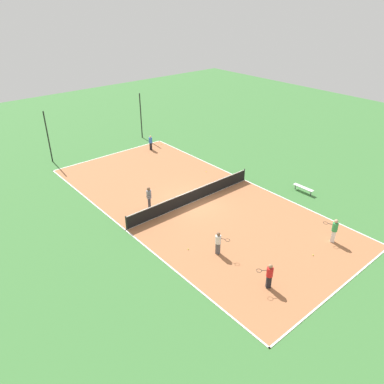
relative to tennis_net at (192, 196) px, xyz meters
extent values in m
plane|color=#3D7538|center=(0.00, 0.00, -0.56)|extent=(80.00, 80.00, 0.00)
cube|color=#AD6B42|center=(0.00, 0.00, -0.55)|extent=(11.90, 24.94, 0.02)
cube|color=white|center=(-5.90, 0.00, -0.54)|extent=(0.10, 24.94, 0.00)
cube|color=white|center=(5.90, 0.00, -0.54)|extent=(0.10, 24.94, 0.00)
cube|color=white|center=(0.00, -12.42, -0.54)|extent=(11.90, 0.10, 0.00)
cube|color=white|center=(0.00, 12.42, -0.54)|extent=(11.90, 0.10, 0.00)
cube|color=white|center=(0.00, 0.00, -0.54)|extent=(11.90, 0.10, 0.00)
cylinder|color=black|center=(-5.80, 0.00, -0.01)|extent=(0.10, 0.10, 1.06)
cylinder|color=black|center=(5.80, 0.00, -0.01)|extent=(0.10, 0.10, 1.06)
cube|color=black|center=(0.00, 0.00, -0.03)|extent=(11.60, 0.03, 1.01)
cube|color=white|center=(0.00, 0.00, 0.44)|extent=(11.60, 0.04, 0.06)
cube|color=silver|center=(7.87, -4.52, -0.13)|extent=(0.36, 1.77, 0.04)
cylinder|color=#4C4C51|center=(7.87, -5.25, -0.36)|extent=(0.08, 0.08, 0.41)
cylinder|color=#4C4C51|center=(7.87, -3.78, -0.36)|extent=(0.08, 0.08, 0.41)
cube|color=black|center=(3.75, 10.91, -0.17)|extent=(0.32, 0.31, 0.75)
cylinder|color=blue|center=(3.75, 10.91, 0.47)|extent=(0.51, 0.51, 0.52)
sphere|color=beige|center=(3.75, 10.91, 0.84)|extent=(0.22, 0.22, 0.22)
cube|color=#4C4C51|center=(-2.89, -5.87, -0.15)|extent=(0.29, 0.31, 0.77)
cylinder|color=silver|center=(-2.89, -5.87, 0.50)|extent=(0.48, 0.48, 0.54)
sphere|color=brown|center=(-2.89, -5.87, 0.89)|extent=(0.23, 0.23, 0.23)
cylinder|color=#262626|center=(-2.76, -6.17, 0.64)|extent=(0.14, 0.27, 0.03)
torus|color=black|center=(-2.65, -6.42, 0.64)|extent=(0.40, 0.40, 0.02)
cube|color=white|center=(3.60, -9.77, -0.12)|extent=(0.29, 0.31, 0.84)
cylinder|color=green|center=(3.60, -9.77, 0.59)|extent=(0.48, 0.48, 0.59)
sphere|color=tan|center=(3.60, -9.77, 1.01)|extent=(0.25, 0.25, 0.25)
cylinder|color=#262626|center=(3.46, -9.48, 0.74)|extent=(0.15, 0.26, 0.03)
torus|color=black|center=(3.33, -9.23, 0.74)|extent=(0.41, 0.41, 0.02)
cube|color=#4C4C51|center=(-3.02, 1.32, -0.10)|extent=(0.31, 0.32, 0.88)
cylinder|color=gray|center=(-3.02, 1.32, 0.65)|extent=(0.50, 0.50, 0.62)
sphere|color=brown|center=(-3.02, 1.32, 1.10)|extent=(0.27, 0.27, 0.27)
cylinder|color=#262626|center=(-3.20, 1.06, 0.81)|extent=(0.19, 0.24, 0.03)
torus|color=black|center=(-3.37, 0.84, 0.81)|extent=(0.42, 0.42, 0.02)
cube|color=black|center=(-2.87, -9.83, -0.15)|extent=(0.32, 0.31, 0.79)
cylinder|color=red|center=(-2.87, -9.83, 0.52)|extent=(0.50, 0.50, 0.55)
sphere|color=#A87A56|center=(-2.87, -9.83, 0.92)|extent=(0.24, 0.24, 0.24)
cylinder|color=#262626|center=(-3.13, -9.64, 0.66)|extent=(0.24, 0.19, 0.03)
torus|color=black|center=(-3.35, -9.48, 0.66)|extent=(0.42, 0.42, 0.02)
sphere|color=#CCE033|center=(-4.05, -4.42, -0.51)|extent=(0.07, 0.07, 0.07)
sphere|color=#CCE033|center=(5.43, 11.36, -0.51)|extent=(0.07, 0.07, 0.07)
sphere|color=#CCE033|center=(1.42, -9.81, -0.51)|extent=(0.07, 0.07, 0.07)
sphere|color=#CCE033|center=(4.44, 3.30, -0.51)|extent=(0.07, 0.07, 0.07)
cylinder|color=black|center=(-5.09, 14.53, 1.87)|extent=(0.12, 0.12, 4.87)
cylinder|color=black|center=(5.09, 14.53, 1.87)|extent=(0.12, 0.12, 4.87)
camera|label=1|loc=(-16.07, -18.99, 13.76)|focal=35.00mm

